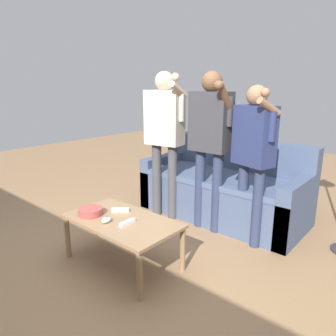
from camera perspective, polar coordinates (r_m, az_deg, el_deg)
name	(u,v)px	position (r m, az deg, el deg)	size (l,w,h in m)	color
ground_plane	(145,267)	(2.76, -4.26, -17.53)	(12.00, 12.00, 0.00)	#93704C
couch	(224,190)	(3.69, 10.20, -3.90)	(1.85, 0.84, 0.87)	#475675
coffee_table	(122,225)	(2.66, -8.41, -10.24)	(0.97, 0.55, 0.40)	#997551
snack_bowl	(91,211)	(2.77, -13.97, -7.72)	(0.21, 0.21, 0.06)	#B24C47
game_remote_nunchuk	(106,220)	(2.60, -11.21, -9.29)	(0.06, 0.09, 0.05)	white
player_left	(164,129)	(3.43, -0.65, 7.21)	(0.50, 0.31, 1.63)	#47474C
player_center	(210,134)	(3.13, 7.71, 6.20)	(0.48, 0.35, 1.62)	#2D3856
player_right	(253,148)	(2.92, 15.34, 3.61)	(0.44, 0.39, 1.49)	#2D3856
game_remote_wand_near	(127,223)	(2.54, -7.44, -9.87)	(0.04, 0.15, 0.03)	white
game_remote_wand_far	(120,210)	(2.80, -8.71, -7.53)	(0.14, 0.13, 0.03)	white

